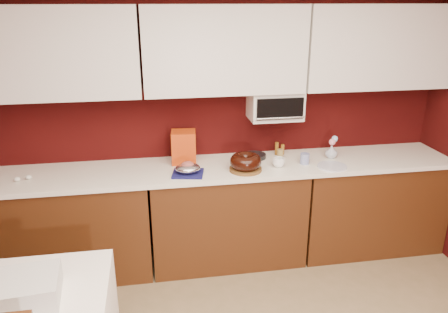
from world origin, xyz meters
TOP-DOWN VIEW (x-y plane):
  - wall_back at (0.00, 2.25)m, footprint 4.00×0.02m
  - base_cabinet_left at (-1.33, 1.94)m, footprint 1.31×0.58m
  - base_cabinet_center at (0.00, 1.94)m, footprint 1.31×0.58m
  - base_cabinet_right at (1.33, 1.94)m, footprint 1.31×0.58m
  - countertop at (0.00, 1.94)m, footprint 4.00×0.62m
  - upper_cabinet_left at (-1.33, 2.08)m, footprint 1.31×0.33m
  - upper_cabinet_center at (0.00, 2.08)m, footprint 1.31×0.33m
  - upper_cabinet_right at (1.33, 2.08)m, footprint 1.31×0.33m
  - toaster_oven at (0.45, 2.10)m, footprint 0.45×0.30m
  - toaster_oven_door at (0.45, 1.94)m, footprint 0.40×0.02m
  - toaster_oven_handle at (0.45, 1.93)m, footprint 0.42×0.02m
  - cake_base at (0.13, 1.80)m, footprint 0.29×0.29m
  - bundt_cake at (0.13, 1.80)m, footprint 0.27×0.27m
  - navy_towel at (-0.35, 1.79)m, footprint 0.28×0.25m
  - foil_ham_nest at (-0.35, 1.79)m, footprint 0.25×0.24m
  - roasted_ham at (-0.35, 1.79)m, footprint 0.12×0.10m
  - pandoro_box at (-0.35, 2.08)m, footprint 0.22×0.20m
  - dark_pan at (0.28, 2.09)m, footprint 0.24×0.24m
  - coffee_mug at (0.42, 1.84)m, footprint 0.12×0.12m
  - blue_jar at (0.67, 1.87)m, footprint 0.10×0.10m
  - flower_vase at (0.95, 1.97)m, footprint 0.10×0.10m
  - flower_pink at (0.95, 1.97)m, footprint 0.06×0.06m
  - flower_blue at (0.98, 1.99)m, footprint 0.06×0.06m
  - china_plate at (0.87, 1.76)m, footprint 0.31×0.31m
  - amber_bottle at (0.55, 2.14)m, footprint 0.04×0.04m
  - paper_cup at (0.50, 2.04)m, footprint 0.06×0.06m
  - egg_left at (-1.67, 1.87)m, footprint 0.06×0.05m
  - egg_right at (-1.59, 1.90)m, footprint 0.05×0.04m
  - newspaper_stack at (-1.32, 0.57)m, footprint 0.40×0.34m
  - amber_bottle_tall at (0.50, 2.14)m, footprint 0.04×0.04m

SIDE VIEW (x-z plane):
  - base_cabinet_left at x=-1.33m, z-range 0.00..0.86m
  - base_cabinet_center at x=0.00m, z-range 0.00..0.86m
  - base_cabinet_right at x=1.33m, z-range 0.00..0.86m
  - newspaper_stack at x=-1.32m, z-range 0.75..0.88m
  - countertop at x=0.00m, z-range 0.86..0.90m
  - china_plate at x=0.87m, z-range 0.90..0.91m
  - navy_towel at x=-0.35m, z-range 0.90..0.92m
  - cake_base at x=0.13m, z-range 0.90..0.92m
  - dark_pan at x=0.28m, z-range 0.90..0.94m
  - egg_right at x=-1.59m, z-range 0.90..0.94m
  - egg_left at x=-1.67m, z-range 0.90..0.94m
  - paper_cup at x=0.50m, z-range 0.90..0.98m
  - blue_jar at x=0.67m, z-range 0.90..0.99m
  - amber_bottle at x=0.55m, z-range 0.90..0.99m
  - coffee_mug at x=0.42m, z-range 0.90..1.00m
  - foil_ham_nest at x=-0.35m, z-range 0.92..0.99m
  - amber_bottle_tall at x=0.50m, z-range 0.90..1.02m
  - flower_vase at x=0.95m, z-range 0.90..1.03m
  - roasted_ham at x=-0.35m, z-range 0.95..1.01m
  - bundt_cake at x=0.13m, z-range 0.93..1.03m
  - pandoro_box at x=-0.35m, z-range 0.90..1.18m
  - flower_pink at x=0.95m, z-range 1.02..1.08m
  - flower_blue at x=0.98m, z-range 1.04..1.10m
  - wall_back at x=0.00m, z-range 0.00..2.50m
  - toaster_oven_handle at x=0.45m, z-range 1.29..1.31m
  - toaster_oven at x=0.45m, z-range 1.25..1.50m
  - toaster_oven_door at x=0.45m, z-range 1.28..1.47m
  - upper_cabinet_left at x=-1.33m, z-range 1.50..2.20m
  - upper_cabinet_center at x=0.00m, z-range 1.50..2.20m
  - upper_cabinet_right at x=1.33m, z-range 1.50..2.20m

